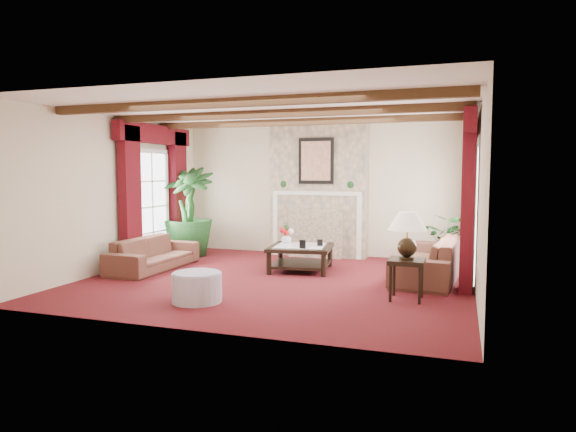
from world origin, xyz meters
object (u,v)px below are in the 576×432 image
(potted_palm, at_px, (189,231))
(ottoman, at_px, (197,288))
(sofa_right, at_px, (430,251))
(sofa_left, at_px, (153,248))
(side_table, at_px, (406,279))
(coffee_table, at_px, (301,258))

(potted_palm, bearing_deg, ottoman, -58.97)
(sofa_right, height_order, potted_palm, potted_palm)
(sofa_left, relative_size, sofa_right, 0.83)
(sofa_left, xyz_separation_m, ottoman, (1.85, -1.80, -0.18))
(potted_palm, height_order, side_table, potted_palm)
(sofa_right, bearing_deg, coffee_table, -83.66)
(sofa_right, distance_m, potted_palm, 4.91)
(side_table, distance_m, ottoman, 2.83)
(potted_palm, xyz_separation_m, ottoman, (2.00, -3.32, -0.32))
(coffee_table, bearing_deg, side_table, -44.87)
(sofa_left, distance_m, potted_palm, 1.52)
(sofa_left, xyz_separation_m, sofa_right, (4.71, 0.74, 0.07))
(sofa_left, bearing_deg, coffee_table, -72.90)
(coffee_table, distance_m, side_table, 2.49)
(sofa_left, height_order, ottoman, sofa_left)
(sofa_right, xyz_separation_m, potted_palm, (-4.85, 0.77, 0.07))
(side_table, bearing_deg, ottoman, -159.01)
(sofa_right, bearing_deg, sofa_left, -75.17)
(sofa_right, relative_size, ottoman, 3.51)
(potted_palm, distance_m, side_table, 5.18)
(sofa_right, xyz_separation_m, side_table, (-0.22, -1.53, -0.17))
(side_table, relative_size, ottoman, 0.84)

